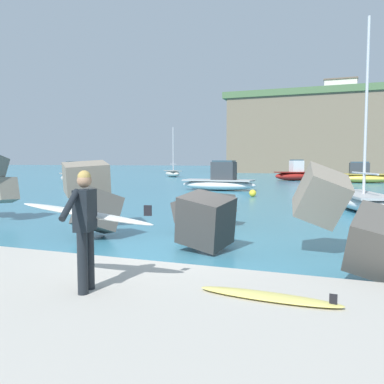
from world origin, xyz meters
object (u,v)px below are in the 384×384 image
at_px(boat_far_left, 294,174).
at_px(station_building_annex, 340,92).
at_px(mooring_buoy_middle, 253,193).
at_px(boat_near_right, 363,176).
at_px(boat_mid_right, 73,176).
at_px(mooring_buoy_inner, 326,179).
at_px(boat_far_centre, 360,200).
at_px(surfer_with_board, 86,220).
at_px(spare_surfboard, 269,296).
at_px(boat_near_centre, 220,181).
at_px(boat_near_left, 173,173).

xyz_separation_m(boat_far_left, station_building_annex, (4.50, 51.67, 17.13)).
distance_m(mooring_buoy_middle, station_building_annex, 76.45).
height_order(boat_near_right, boat_mid_right, boat_mid_right).
height_order(boat_near_right, mooring_buoy_inner, boat_near_right).
bearing_deg(boat_far_centre, surfer_with_board, -107.17).
xyz_separation_m(spare_surfboard, boat_mid_right, (-24.15, 27.86, 0.42)).
bearing_deg(boat_far_left, surfer_with_board, -88.12).
distance_m(surfer_with_board, boat_near_centre, 24.28).
xyz_separation_m(boat_far_left, mooring_buoy_inner, (3.47, -1.10, -0.52)).
height_order(mooring_buoy_inner, mooring_buoy_middle, same).
bearing_deg(mooring_buoy_inner, surfer_with_board, -92.96).
distance_m(boat_near_centre, station_building_annex, 72.18).
xyz_separation_m(surfer_with_board, station_building_annex, (3.13, 93.40, 16.60)).
relative_size(boat_far_left, mooring_buoy_middle, 10.81).
height_order(boat_far_centre, station_building_annex, station_building_annex).
height_order(boat_near_right, station_building_annex, station_building_annex).
relative_size(mooring_buoy_inner, mooring_buoy_middle, 1.00).
bearing_deg(boat_near_centre, mooring_buoy_middle, -53.08).
distance_m(spare_surfboard, boat_near_centre, 24.47).
distance_m(spare_surfboard, boat_near_left, 51.11).
bearing_deg(boat_near_left, boat_near_centre, -59.40).
bearing_deg(boat_far_left, boat_near_left, 163.12).
bearing_deg(boat_near_centre, surfer_with_board, -78.28).
height_order(boat_near_right, mooring_buoy_middle, boat_near_right).
height_order(boat_far_centre, mooring_buoy_inner, boat_far_centre).
relative_size(spare_surfboard, mooring_buoy_inner, 4.59).
bearing_deg(boat_far_left, boat_near_centre, -101.21).
relative_size(boat_near_centre, mooring_buoy_inner, 12.93).
bearing_deg(boat_near_right, boat_near_left, 162.17).
bearing_deg(surfer_with_board, mooring_buoy_middle, 94.38).
xyz_separation_m(surfer_with_board, boat_mid_right, (-21.53, 28.35, -0.58)).
relative_size(boat_far_centre, mooring_buoy_inner, 18.69).
xyz_separation_m(surfer_with_board, boat_far_centre, (4.38, 14.18, -0.81)).
height_order(mooring_buoy_inner, station_building_annex, station_building_annex).
height_order(spare_surfboard, boat_far_centre, boat_far_centre).
height_order(boat_far_left, mooring_buoy_middle, boat_far_left).
height_order(surfer_with_board, boat_near_right, boat_near_right).
bearing_deg(boat_far_centre, boat_far_left, 101.79).
bearing_deg(boat_near_left, mooring_buoy_inner, -17.00).
height_order(surfer_with_board, mooring_buoy_middle, surfer_with_board).
xyz_separation_m(spare_surfboard, mooring_buoy_inner, (-0.52, 40.13, -0.06)).
bearing_deg(surfer_with_board, boat_near_left, 111.66).
bearing_deg(boat_near_right, boat_far_centre, -93.06).
height_order(spare_surfboard, boat_mid_right, boat_mid_right).
height_order(boat_near_centre, station_building_annex, station_building_annex).
xyz_separation_m(boat_far_left, boat_far_centre, (5.75, -27.54, -0.28)).
bearing_deg(spare_surfboard, mooring_buoy_inner, 90.74).
relative_size(spare_surfboard, boat_far_centre, 0.25).
height_order(surfer_with_board, boat_near_centre, boat_near_centre).
distance_m(mooring_buoy_inner, station_building_annex, 55.66).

